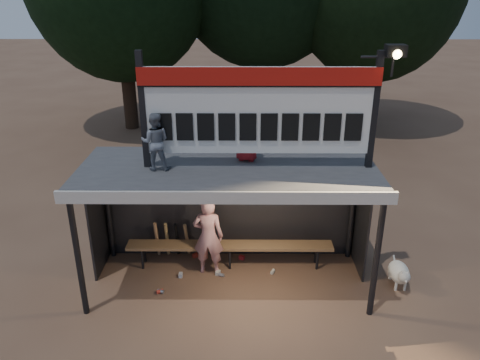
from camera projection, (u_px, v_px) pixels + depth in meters
name	position (u px, v px, depth m)	size (l,w,h in m)	color
ground	(229.00, 282.00, 8.76)	(80.00, 80.00, 0.00)	brown
player	(208.00, 236.00, 8.75)	(0.57, 0.38, 1.57)	silver
child_a	(155.00, 142.00, 7.55)	(0.46, 0.36, 0.95)	slate
child_b	(247.00, 133.00, 7.93)	(0.48, 0.31, 0.98)	maroon
dugout_shelter	(229.00, 186.00, 8.26)	(5.10, 2.08, 2.32)	#3E3E40
scoreboard_assembly	(262.00, 108.00, 7.44)	(4.10, 0.27, 1.99)	black
bench	(230.00, 246.00, 9.09)	(4.00, 0.35, 0.48)	olive
dog	(399.00, 273.00, 8.53)	(0.36, 0.81, 0.49)	#EDE4CD
bats	(172.00, 239.00, 9.35)	(0.68, 0.35, 0.84)	#9E7049
litter	(207.00, 273.00, 8.95)	(2.19, 1.31, 0.08)	#B8301F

